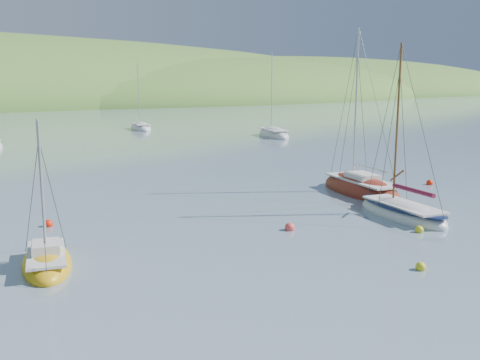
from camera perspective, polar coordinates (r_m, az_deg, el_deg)
ground at (r=24.32m, az=14.01°, el=-7.03°), size 700.00×700.00×0.00m
daysailer_white at (r=30.14m, az=16.89°, el=-3.33°), size 3.78×6.78×9.85m
sloop_red at (r=35.58m, az=12.74°, el=-1.06°), size 4.55×8.15×11.44m
sailboat_yellow at (r=22.62m, az=-19.91°, el=-8.27°), size 3.13×5.09×6.31m
distant_sloop_b at (r=81.95m, az=-10.55°, el=5.44°), size 4.44×7.94×10.72m
distant_sloop_d at (r=70.41m, az=3.60°, el=4.80°), size 5.72×8.83×11.90m
mooring_buoys at (r=28.32m, az=7.45°, el=-4.05°), size 25.56×15.33×0.50m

